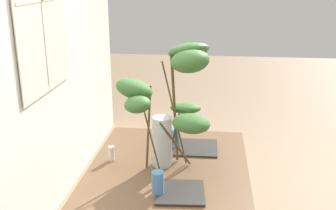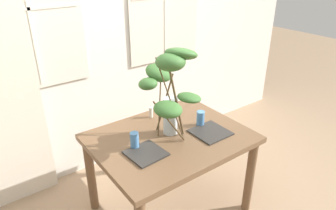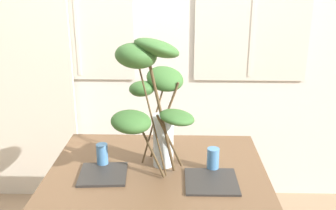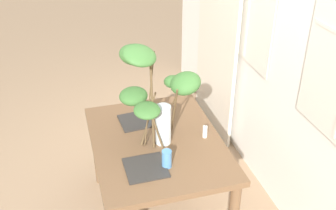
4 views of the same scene
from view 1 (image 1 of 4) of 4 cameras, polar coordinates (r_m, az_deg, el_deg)
name	(u,v)px [view 1 (image 1 of 4)]	position (r m, az deg, el deg)	size (l,w,h in m)	color
dining_table	(168,184)	(2.38, 0.04, -11.13)	(1.17, 0.91, 0.73)	brown
vase_with_branches	(170,98)	(2.15, 0.24, 1.03)	(0.49, 0.58, 0.76)	silver
drinking_glass_blue_left	(158,183)	(2.04, -1.47, -11.07)	(0.06, 0.06, 0.13)	#4C84BC
drinking_glass_blue_right	(175,137)	(2.57, 0.99, -4.62)	(0.07, 0.07, 0.12)	#4C84BC
plate_square_left	(180,192)	(2.07, 1.72, -12.30)	(0.24, 0.24, 0.01)	#2D2B28
plate_square_right	(196,148)	(2.57, 4.03, -6.05)	(0.26, 0.26, 0.01)	#2D2B28
pillar_candle	(111,153)	(2.41, -8.04, -6.82)	(0.03, 0.03, 0.10)	silver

